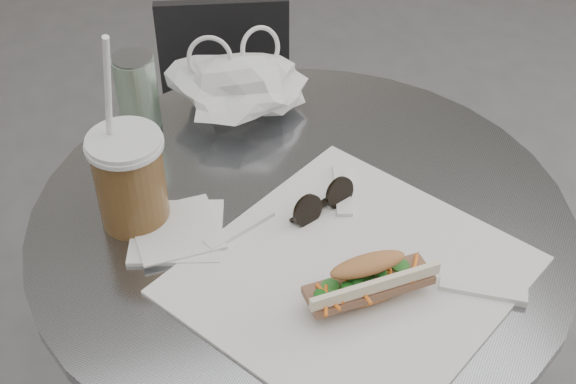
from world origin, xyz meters
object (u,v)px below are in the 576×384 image
object	(u,v)px
drink_can	(137,92)
cafe_table	(300,340)
chair_far	(231,180)
banh_mi	(368,281)
sunglasses	(323,203)
iced_coffee	(130,178)

from	to	relation	value
drink_can	cafe_table	bearing A→B (deg)	-61.54
cafe_table	chair_far	world-z (taller)	cafe_table
banh_mi	cafe_table	bearing A→B (deg)	95.50
banh_mi	sunglasses	distance (m)	0.17
cafe_table	drink_can	bearing A→B (deg)	118.46
banh_mi	drink_can	distance (m)	0.50
sunglasses	iced_coffee	bearing A→B (deg)	143.27
chair_far	sunglasses	world-z (taller)	sunglasses
cafe_table	drink_can	distance (m)	0.47
chair_far	sunglasses	bearing A→B (deg)	102.12
iced_coffee	sunglasses	world-z (taller)	iced_coffee
cafe_table	banh_mi	size ratio (longest dim) A/B	3.84
banh_mi	chair_far	bearing A→B (deg)	85.84
chair_far	banh_mi	bearing A→B (deg)	102.14
chair_far	iced_coffee	bearing A→B (deg)	77.27
iced_coffee	cafe_table	bearing A→B (deg)	-19.79
sunglasses	drink_can	size ratio (longest dim) A/B	0.85
cafe_table	sunglasses	bearing A→B (deg)	-10.80
sunglasses	chair_far	bearing A→B (deg)	67.99
banh_mi	iced_coffee	xyz separation A→B (m)	(-0.23, 0.25, 0.04)
iced_coffee	sunglasses	bearing A→B (deg)	-18.78
cafe_table	banh_mi	distance (m)	0.36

